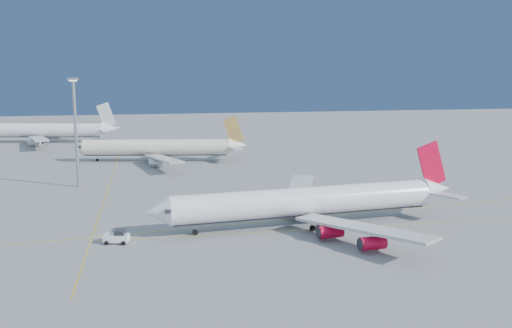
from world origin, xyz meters
name	(u,v)px	position (x,y,z in m)	size (l,w,h in m)	color
ground	(291,211)	(0.00, 0.00, 0.00)	(500.00, 500.00, 0.00)	slate
taxiway_lines	(219,207)	(-14.71, 6.34, 0.01)	(118.86, 140.00, 0.02)	gold
airliner_virgin	(311,202)	(1.18, -10.95, 4.69)	(63.05, 56.29, 15.55)	white
airliner_etihad	(160,148)	(-26.41, 69.32, 4.51)	(56.70, 51.86, 14.83)	beige
airliner_third	(44,130)	(-71.19, 123.29, 4.88)	(59.98, 54.67, 16.14)	white
pushback_tug	(117,237)	(-35.26, -16.01, 1.11)	(4.61, 3.35, 2.39)	white
light_mast	(75,123)	(-47.60, 33.61, 16.31)	(2.39, 2.39, 27.63)	gray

